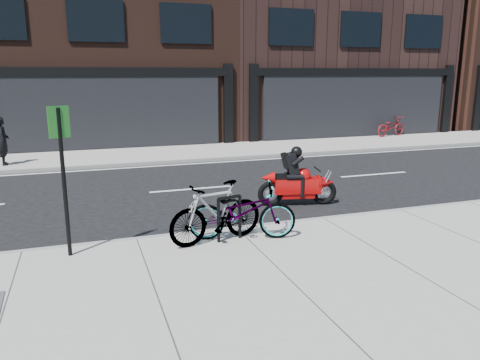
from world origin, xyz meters
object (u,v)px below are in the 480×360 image
object	(u,v)px
bicycle_front	(242,212)
sign_post	(63,169)
pedestrian	(3,141)
bicycle_far	(391,126)
motorcycle	(301,181)
bike_rack	(229,214)
bicycle_rear	(216,212)

from	to	relation	value
bicycle_front	sign_post	bearing A→B (deg)	102.10
pedestrian	sign_post	world-z (taller)	sign_post
bicycle_far	sign_post	distance (m)	18.84
bicycle_far	motorcycle	bearing A→B (deg)	121.19
bike_rack	bicycle_front	world-z (taller)	bicycle_front
bicycle_front	motorcycle	distance (m)	3.15
pedestrian	bicycle_far	size ratio (longest dim) A/B	0.89
bicycle_rear	bicycle_far	bearing A→B (deg)	120.39
motorcycle	bicycle_front	bearing A→B (deg)	-123.64
sign_post	bicycle_far	bearing A→B (deg)	16.80
bicycle_front	bicycle_far	bearing A→B (deg)	-30.44
sign_post	pedestrian	bearing A→B (deg)	82.66
bicycle_rear	bicycle_front	bearing A→B (deg)	77.17
bike_rack	bicycle_far	xyz separation A→B (m)	(12.09, 11.60, -0.02)
sign_post	bicycle_rear	bearing A→B (deg)	-24.30
bike_rack	sign_post	world-z (taller)	sign_post
pedestrian	sign_post	bearing A→B (deg)	-173.24
pedestrian	bike_rack	bearing A→B (deg)	-158.64
bike_rack	motorcycle	bearing A→B (deg)	40.48
bicycle_rear	sign_post	xyz separation A→B (m)	(-2.59, 0.17, 0.96)
bicycle_rear	motorcycle	bearing A→B (deg)	115.02
bike_rack	bicycle_rear	world-z (taller)	bicycle_rear
bike_rack	motorcycle	size ratio (longest dim) A/B	0.44
bike_rack	bicycle_far	size ratio (longest dim) A/B	0.47
motorcycle	pedestrian	distance (m)	10.59
motorcycle	sign_post	world-z (taller)	sign_post
bike_rack	bicycle_far	world-z (taller)	bicycle_far
bike_rack	pedestrian	xyz separation A→B (m)	(-5.05, 9.54, 0.32)
bicycle_front	bicycle_far	size ratio (longest dim) A/B	1.10
bicycle_far	sign_post	size ratio (longest dim) A/B	0.72
bike_rack	bicycle_front	xyz separation A→B (m)	(0.25, 0.00, 0.03)
bicycle_rear	bicycle_far	distance (m)	16.94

